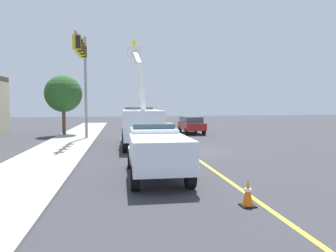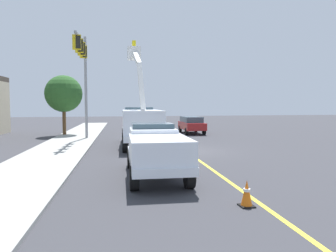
% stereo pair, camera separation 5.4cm
% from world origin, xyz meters
% --- Properties ---
extents(ground, '(120.00, 120.00, 0.00)m').
position_xyz_m(ground, '(0.00, 0.00, 0.00)').
color(ground, '#38383D').
extents(sidewalk_far_side, '(60.11, 6.87, 0.12)m').
position_xyz_m(sidewalk_far_side, '(0.43, 7.83, 0.06)').
color(sidewalk_far_side, '#9E9E99').
rests_on(sidewalk_far_side, ground).
extents(lane_centre_stripe, '(49.93, 2.89, 0.01)m').
position_xyz_m(lane_centre_stripe, '(0.00, 0.00, 0.00)').
color(lane_centre_stripe, yellow).
rests_on(lane_centre_stripe, ground).
extents(utility_bucket_truck, '(8.32, 2.95, 7.47)m').
position_xyz_m(utility_bucket_truck, '(3.03, 2.46, 1.62)').
color(utility_bucket_truck, white).
rests_on(utility_bucket_truck, ground).
extents(service_pickup_truck, '(5.71, 2.43, 2.06)m').
position_xyz_m(service_pickup_truck, '(-6.62, 2.98, 1.12)').
color(service_pickup_truck, white).
rests_on(service_pickup_truck, ground).
extents(passing_minivan, '(4.90, 2.16, 1.69)m').
position_xyz_m(passing_minivan, '(11.41, -3.64, 0.97)').
color(passing_minivan, maroon).
rests_on(passing_minivan, ground).
extents(traffic_cone_leading, '(0.40, 0.40, 0.77)m').
position_xyz_m(traffic_cone_leading, '(-10.69, 1.08, 0.38)').
color(traffic_cone_leading, black).
rests_on(traffic_cone_leading, ground).
extents(traffic_cone_mid_front, '(0.40, 0.40, 0.76)m').
position_xyz_m(traffic_cone_mid_front, '(-4.95, 1.23, 0.37)').
color(traffic_cone_mid_front, black).
rests_on(traffic_cone_mid_front, ground).
extents(traffic_cone_mid_rear, '(0.40, 0.40, 0.80)m').
position_xyz_m(traffic_cone_mid_rear, '(0.90, 0.63, 0.39)').
color(traffic_cone_mid_rear, black).
rests_on(traffic_cone_mid_rear, ground).
extents(traffic_cone_trailing, '(0.40, 0.40, 0.82)m').
position_xyz_m(traffic_cone_trailing, '(6.33, 0.48, 0.40)').
color(traffic_cone_trailing, black).
rests_on(traffic_cone_trailing, ground).
extents(traffic_signal_mast, '(5.74, 0.77, 8.46)m').
position_xyz_m(traffic_signal_mast, '(6.29, 6.49, 6.00)').
color(traffic_signal_mast, gray).
rests_on(traffic_signal_mast, ground).
extents(street_tree_right, '(3.39, 3.39, 5.60)m').
position_xyz_m(street_tree_right, '(11.61, 8.59, 3.89)').
color(street_tree_right, brown).
rests_on(street_tree_right, ground).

